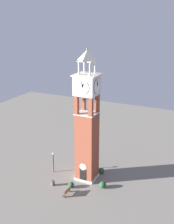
{
  "coord_description": "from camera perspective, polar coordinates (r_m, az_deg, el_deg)",
  "views": [
    {
      "loc": [
        16.68,
        -34.89,
        23.88
      ],
      "look_at": [
        0.0,
        0.0,
        10.81
      ],
      "focal_mm": 45.45,
      "sensor_mm": 36.0,
      "label": 1
    }
  ],
  "objects": [
    {
      "name": "ground",
      "position": [
        45.45,
        0.0,
        -13.02
      ],
      "size": [
        80.0,
        80.0,
        0.0
      ],
      "primitive_type": "plane",
      "color": "gray"
    },
    {
      "name": "shrub_behind_bench",
      "position": [
        42.9,
        3.2,
        -14.4
      ],
      "size": [
        1.0,
        1.0,
        0.97
      ],
      "primitive_type": "ellipsoid",
      "color": "#234C28",
      "rests_on": "ground"
    },
    {
      "name": "shrub_left_of_tower",
      "position": [
        46.43,
        2.86,
        -11.7
      ],
      "size": [
        1.02,
        1.02,
        0.83
      ],
      "primitive_type": "ellipsoid",
      "color": "#234C28",
      "rests_on": "ground"
    },
    {
      "name": "trash_bin",
      "position": [
        43.68,
        -6.87,
        -13.99
      ],
      "size": [
        0.52,
        0.52,
        0.8
      ],
      "primitive_type": "cylinder",
      "color": "#4C4C51",
      "rests_on": "ground"
    },
    {
      "name": "park_bench",
      "position": [
        41.5,
        -4.11,
        -15.7
      ],
      "size": [
        0.5,
        1.62,
        0.95
      ],
      "color": "brown",
      "rests_on": "ground"
    },
    {
      "name": "clock_tower",
      "position": [
        41.67,
        -0.0,
        -3.18
      ],
      "size": [
        3.39,
        3.39,
        19.84
      ],
      "color": "brown",
      "rests_on": "ground"
    },
    {
      "name": "lamp_post",
      "position": [
        46.07,
        -6.8,
        -9.25
      ],
      "size": [
        0.36,
        0.36,
        3.41
      ],
      "color": "black",
      "rests_on": "ground"
    },
    {
      "name": "shrub_near_entry",
      "position": [
        42.96,
        -3.21,
        -14.42
      ],
      "size": [
        0.87,
        0.87,
        0.87
      ],
      "primitive_type": "ellipsoid",
      "color": "#234C28",
      "rests_on": "ground"
    }
  ]
}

